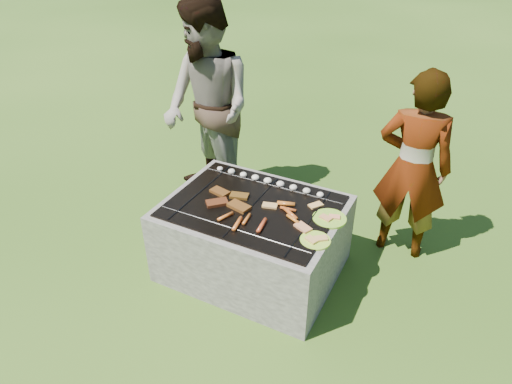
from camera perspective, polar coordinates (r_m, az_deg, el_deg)
lawn at (r=3.75m, az=-0.35°, el=-9.45°), size 60.00×60.00×0.00m
fire_pit at (r=3.57m, az=-0.37°, el=-6.07°), size 1.30×1.00×0.62m
mushrooms at (r=3.64m, az=1.68°, el=1.36°), size 0.94×0.06×0.04m
pork_slabs at (r=3.43m, az=-3.44°, el=-1.00°), size 0.40×0.30×0.02m
sausages at (r=3.25m, az=1.38°, el=-2.98°), size 0.54×0.50×0.03m
bread_on_grate at (r=3.28m, az=4.95°, el=-2.76°), size 0.45×0.42×0.02m
plate_far at (r=3.29m, az=9.15°, el=-3.29°), size 0.24×0.24×0.03m
plate_near at (r=3.07m, az=7.44°, el=-5.99°), size 0.24×0.24×0.03m
cook at (r=3.72m, az=19.02°, el=2.86°), size 0.60×0.42×1.56m
bystander at (r=4.16m, az=-6.05°, el=10.24°), size 1.16×1.07×1.91m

